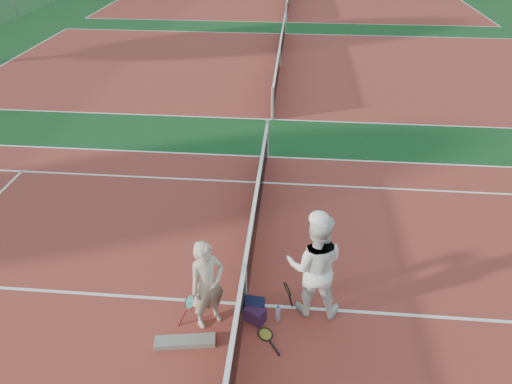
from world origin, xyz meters
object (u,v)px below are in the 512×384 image
player_b (315,265)px  racket_black_held (287,296)px  racket_red (190,308)px  racket_spare (265,334)px  sports_bag_navy (254,306)px  sports_bag_purple (255,315)px  player_a (207,285)px  water_bottle (278,314)px  net_main (245,284)px

player_b → racket_black_held: player_b is taller
racket_red → racket_spare: (1.29, -0.23, -0.24)m
sports_bag_navy → sports_bag_purple: bearing=-78.1°
player_a → racket_black_held: bearing=-23.1°
player_a → racket_black_held: size_ratio=2.85×
water_bottle → sports_bag_navy: bearing=161.9°
player_a → player_b: size_ratio=0.84×
net_main → player_a: 0.78m
net_main → racket_red: net_main is taller
net_main → player_b: bearing=1.1°
racket_spare → sports_bag_purple: (-0.20, 0.29, 0.12)m
player_b → racket_spare: bearing=43.8°
net_main → racket_black_held: (0.73, -0.02, -0.21)m
water_bottle → sports_bag_purple: bearing=-174.2°
player_a → sports_bag_navy: player_a is taller
net_main → racket_red: size_ratio=21.00×
net_main → water_bottle: bearing=-27.5°
racket_red → racket_black_held: (1.62, 0.39, 0.03)m
net_main → player_a: (-0.57, -0.42, 0.33)m
player_b → water_bottle: 1.08m
net_main → sports_bag_navy: 0.43m
player_b → water_bottle: (-0.57, -0.33, -0.85)m
sports_bag_navy → water_bottle: 0.45m
racket_black_held → player_b: bearing=159.0°
racket_black_held → sports_bag_purple: racket_black_held is taller
racket_red → sports_bag_navy: bearing=-29.1°
sports_bag_purple → racket_red: bearing=-176.8°
water_bottle → racket_red: bearing=-176.1°
player_a → water_bottle: bearing=-34.6°
player_b → water_bottle: bearing=32.6°
racket_spare → sports_bag_purple: 0.38m
player_a → player_b: (1.73, 0.44, 0.16)m
sports_bag_purple → water_bottle: size_ratio=1.12×
player_b → sports_bag_navy: player_b is taller
player_a → racket_red: size_ratio=3.21×
sports_bag_navy → racket_black_held: bearing=14.3°
player_a → water_bottle: 1.35m
player_b → racket_red: 2.22m
player_b → racket_red: size_ratio=3.83×
racket_red → racket_black_held: size_ratio=0.89×
player_b → player_a: bearing=17.1°
net_main → racket_spare: net_main is taller
racket_black_held → racket_spare: racket_black_held is taller
racket_red → racket_spare: racket_red is taller
player_a → racket_spare: 1.29m
racket_black_held → racket_red: bearing=-13.1°
water_bottle → racket_spare: bearing=-119.5°
sports_bag_navy → net_main: bearing=133.3°
racket_spare → racket_black_held: bearing=-61.1°
player_a → sports_bag_navy: bearing=-21.0°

